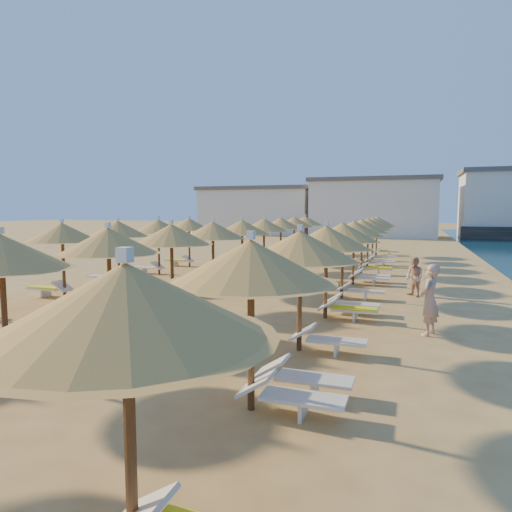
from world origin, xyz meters
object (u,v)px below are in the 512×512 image
at_px(parasol_row_west, 213,231).
at_px(beachgoer_b, 415,277).
at_px(beachgoer_a, 430,300).
at_px(parasol_row_east, 343,234).

distance_m(parasol_row_west, beachgoer_b, 8.23).
xyz_separation_m(parasol_row_west, beachgoer_b, (7.96, 1.24, -1.69)).
bearing_deg(parasol_row_west, beachgoer_a, -28.10).
xyz_separation_m(parasol_row_east, parasol_row_west, (-5.35, 0.00, 0.00)).
distance_m(parasol_row_east, beachgoer_b, 3.35).
bearing_deg(parasol_row_west, beachgoer_b, 8.82).
height_order(parasol_row_east, parasol_row_west, same).
relative_size(parasol_row_west, beachgoer_b, 24.14).
bearing_deg(beachgoer_b, parasol_row_west, -122.66).
distance_m(parasol_row_west, beachgoer_a, 9.55).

